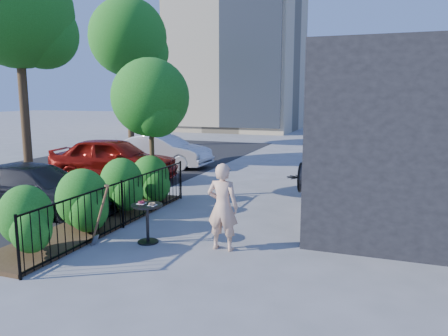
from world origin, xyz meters
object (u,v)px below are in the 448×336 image
at_px(street_tree_far, 129,42).
at_px(car_red, 114,159).
at_px(shovel, 99,218).
at_px(car_darkgrey, 37,189).
at_px(cafe_table, 147,216).
at_px(woman, 223,207).
at_px(car_silver, 163,151).
at_px(patio_tree, 152,102).
at_px(street_tree_near, 18,19).

bearing_deg(street_tree_far, car_red, -61.42).
xyz_separation_m(street_tree_far, shovel, (8.68, -15.15, -5.35)).
bearing_deg(street_tree_far, car_darkgrey, -67.27).
bearing_deg(car_darkgrey, cafe_table, -111.31).
height_order(woman, shovel, woman).
height_order(shovel, car_silver, car_silver).
distance_m(street_tree_far, cafe_table, 18.24).
bearing_deg(car_silver, patio_tree, -151.77).
height_order(patio_tree, car_silver, patio_tree).
bearing_deg(cafe_table, woman, 5.62).
xyz_separation_m(patio_tree, shovel, (0.98, -3.95, -2.20)).
xyz_separation_m(street_tree_far, car_silver, (5.27, -6.04, -5.25)).
xyz_separation_m(street_tree_far, car_darkgrey, (5.71, -13.63, -5.29)).
bearing_deg(cafe_table, car_darkgrey, 164.93).
relative_size(car_silver, car_darkgrey, 0.95).
bearing_deg(woman, patio_tree, -44.45).
xyz_separation_m(cafe_table, car_darkgrey, (-3.75, 1.01, 0.07)).
bearing_deg(car_silver, cafe_table, -151.02).
xyz_separation_m(patio_tree, car_darkgrey, (-1.99, -2.43, -2.14)).
distance_m(woman, shovel, 2.45).
height_order(patio_tree, street_tree_near, street_tree_near).
relative_size(street_tree_near, shovel, 6.41).
xyz_separation_m(cafe_table, woman, (1.56, 0.15, 0.30)).
bearing_deg(woman, shovel, 15.98).
xyz_separation_m(street_tree_near, car_silver, (5.27, 1.96, -5.25)).
relative_size(car_red, car_darkgrey, 1.04).
xyz_separation_m(patio_tree, street_tree_near, (-7.70, 3.20, 3.15)).
bearing_deg(patio_tree, cafe_table, -62.86).
bearing_deg(street_tree_near, car_red, -13.80).
relative_size(cafe_table, shovel, 0.66).
bearing_deg(street_tree_near, woman, -30.46).
bearing_deg(street_tree_near, car_darkgrey, -44.60).
bearing_deg(street_tree_near, street_tree_far, 90.00).
height_order(cafe_table, car_red, car_red).
bearing_deg(street_tree_far, woman, -52.72).
distance_m(patio_tree, woman, 5.05).
relative_size(patio_tree, street_tree_near, 0.48).
distance_m(cafe_table, car_red, 6.99).
relative_size(shovel, car_darkgrey, 0.30).
relative_size(woman, car_silver, 0.42).
xyz_separation_m(car_red, car_darkgrey, (0.68, -4.39, -0.14)).
height_order(car_silver, car_darkgrey, car_silver).
height_order(patio_tree, cafe_table, patio_tree).
bearing_deg(car_darkgrey, car_red, 2.54).
relative_size(street_tree_far, shovel, 6.41).
xyz_separation_m(patio_tree, woman, (3.33, -3.29, -1.91)).
height_order(street_tree_near, shovel, street_tree_near).
bearing_deg(shovel, car_red, 121.69).
relative_size(patio_tree, car_darkgrey, 0.92).
relative_size(shovel, car_silver, 0.32).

